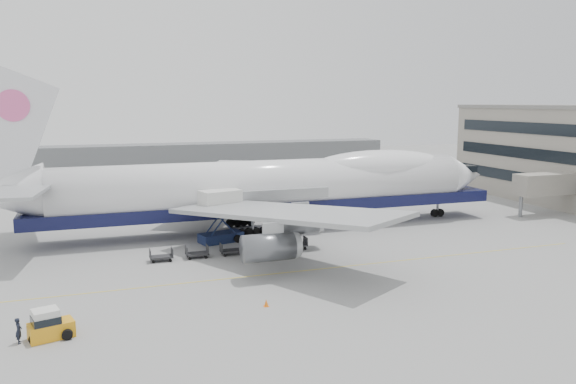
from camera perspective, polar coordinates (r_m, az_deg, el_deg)
name	(u,v)px	position (r m, az deg, el deg)	size (l,w,h in m)	color
ground	(302,253)	(60.65, 1.45, -6.24)	(260.00, 260.00, 0.00)	gray
apron_line	(324,269)	(55.30, 3.65, -7.78)	(60.00, 0.15, 0.01)	gold
hangar	(146,161)	(125.81, -14.25, 3.11)	(110.00, 8.00, 7.00)	slate
airliner	(274,186)	(70.81, -1.46, 0.64)	(67.00, 55.30, 19.98)	white
catering_truck	(220,213)	(65.19, -6.88, -2.11)	(5.34, 4.23, 6.08)	#19254C
baggage_tug	(49,325)	(42.75, -23.11, -12.35)	(3.20, 2.26, 2.12)	orange
ground_worker	(19,331)	(42.81, -25.68, -12.57)	(0.65, 0.43, 1.78)	black
traffic_cone	(266,303)	(45.45, -2.23, -11.21)	(0.40, 0.40, 0.58)	orange
dolly_0	(161,256)	(59.00, -12.75, -6.37)	(2.30, 1.35, 1.30)	#2D2D30
dolly_1	(197,253)	(59.48, -9.23, -6.13)	(2.30, 1.35, 1.30)	#2D2D30
dolly_2	(231,250)	(60.18, -5.77, -5.88)	(2.30, 1.35, 1.30)	#2D2D30
dolly_3	(264,247)	(61.10, -2.41, -5.61)	(2.30, 1.35, 1.30)	#2D2D30
dolly_4	(296,244)	(62.22, 0.83, -5.33)	(2.30, 1.35, 1.30)	#2D2D30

